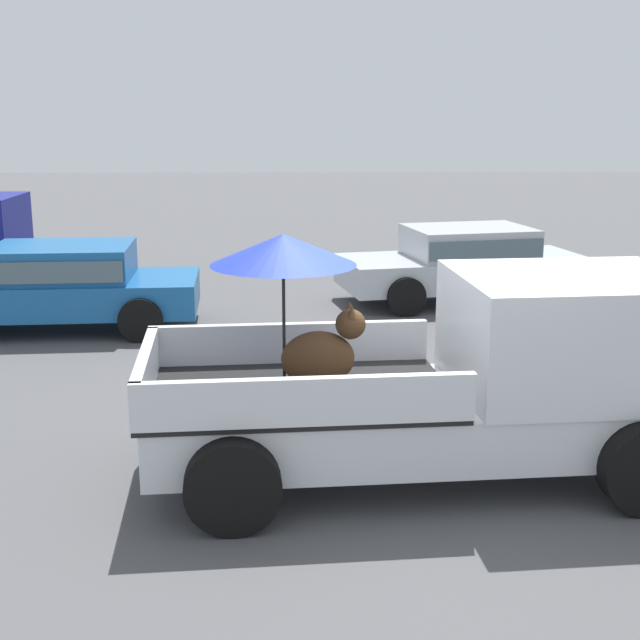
% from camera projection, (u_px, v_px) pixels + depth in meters
% --- Properties ---
extents(ground_plane, '(80.00, 80.00, 0.00)m').
position_uv_depth(ground_plane, '(418.00, 474.00, 8.36)').
color(ground_plane, '#4C4C4F').
extents(pickup_truck_main, '(5.21, 2.64, 2.29)m').
position_uv_depth(pickup_truck_main, '(465.00, 374.00, 8.19)').
color(pickup_truck_main, black).
rests_on(pickup_truck_main, ground).
extents(parked_sedan_near, '(4.43, 2.25, 1.33)m').
position_uv_depth(parked_sedan_near, '(60.00, 283.00, 13.68)').
color(parked_sedan_near, black).
rests_on(parked_sedan_near, ground).
extents(parked_sedan_far, '(4.58, 2.67, 1.33)m').
position_uv_depth(parked_sedan_far, '(465.00, 260.00, 15.70)').
color(parked_sedan_far, black).
rests_on(parked_sedan_far, ground).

